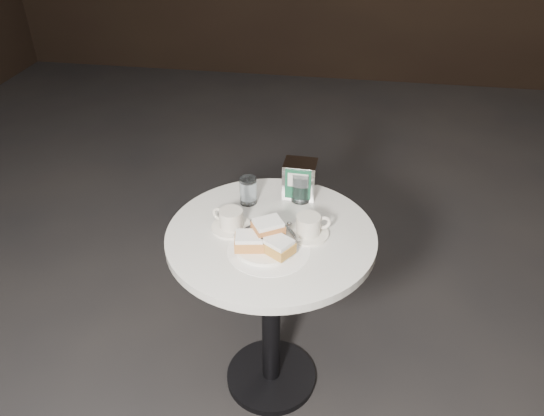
{
  "coord_description": "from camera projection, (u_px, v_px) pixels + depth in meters",
  "views": [
    {
      "loc": [
        0.23,
        -1.39,
        1.8
      ],
      "look_at": [
        0.0,
        0.02,
        0.83
      ],
      "focal_mm": 35.0,
      "sensor_mm": 36.0,
      "label": 1
    }
  ],
  "objects": [
    {
      "name": "napkin_dispenser",
      "position": [
        300.0,
        179.0,
        1.91
      ],
      "size": [
        0.12,
        0.1,
        0.14
      ],
      "rotation": [
        0.0,
        0.0,
        -0.03
      ],
      "color": "silver",
      "rests_on": "cafe_table"
    },
    {
      "name": "coffee_cup_right",
      "position": [
        309.0,
        227.0,
        1.73
      ],
      "size": [
        0.18,
        0.18,
        0.07
      ],
      "rotation": [
        0.0,
        0.0,
        0.35
      ],
      "color": "white",
      "rests_on": "cafe_table"
    },
    {
      "name": "beignet_plate",
      "position": [
        265.0,
        241.0,
        1.66
      ],
      "size": [
        0.21,
        0.21,
        0.09
      ],
      "rotation": [
        0.0,
        0.0,
        -0.14
      ],
      "color": "white",
      "rests_on": "cafe_table"
    },
    {
      "name": "sugar_spill",
      "position": [
        269.0,
        250.0,
        1.68
      ],
      "size": [
        0.35,
        0.35,
        0.0
      ],
      "primitive_type": "cylinder",
      "rotation": [
        0.0,
        0.0,
        -0.39
      ],
      "color": "white",
      "rests_on": "cafe_table"
    },
    {
      "name": "cafe_table",
      "position": [
        271.0,
        278.0,
        1.87
      ],
      "size": [
        0.7,
        0.7,
        0.74
      ],
      "color": "black",
      "rests_on": "ground"
    },
    {
      "name": "water_glass_right",
      "position": [
        301.0,
        187.0,
        1.89
      ],
      "size": [
        0.09,
        0.09,
        0.11
      ],
      "rotation": [
        0.0,
        0.0,
        0.33
      ],
      "color": "silver",
      "rests_on": "cafe_table"
    },
    {
      "name": "coffee_cup_left",
      "position": [
        231.0,
        221.0,
        1.76
      ],
      "size": [
        0.18,
        0.18,
        0.07
      ],
      "rotation": [
        0.0,
        0.0,
        -0.37
      ],
      "color": "white",
      "rests_on": "cafe_table"
    },
    {
      "name": "ground",
      "position": [
        271.0,
        378.0,
        2.17
      ],
      "size": [
        7.0,
        7.0,
        0.0
      ],
      "primitive_type": "plane",
      "color": "black",
      "rests_on": "ground"
    },
    {
      "name": "water_glass_left",
      "position": [
        248.0,
        191.0,
        1.88
      ],
      "size": [
        0.07,
        0.07,
        0.1
      ],
      "rotation": [
        0.0,
        0.0,
        -0.09
      ],
      "color": "white",
      "rests_on": "cafe_table"
    }
  ]
}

